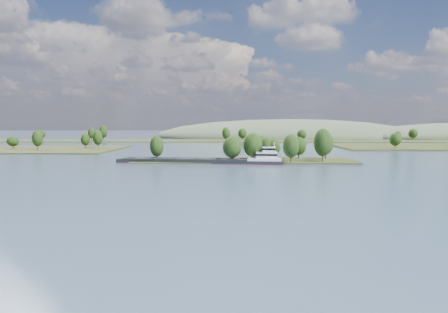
{
  "coord_description": "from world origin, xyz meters",
  "views": [
    {
      "loc": [
        -4.4,
        -19.83,
        17.63
      ],
      "look_at": [
        -7.93,
        130.0,
        6.0
      ],
      "focal_mm": 35.0,
      "sensor_mm": 36.0,
      "label": 1
    }
  ],
  "objects": [
    {
      "name": "ground",
      "position": [
        0.0,
        120.0,
        0.0
      ],
      "size": [
        1800.0,
        1800.0,
        0.0
      ],
      "primitive_type": "plane",
      "color": "#395262",
      "rests_on": "ground"
    },
    {
      "name": "tree_island",
      "position": [
        7.77,
        178.7,
        4.47
      ],
      "size": [
        100.0,
        32.17,
        15.75
      ],
      "color": "#2D3417",
      "rests_on": "ground"
    },
    {
      "name": "back_shoreline",
      "position": [
        7.34,
        399.71,
        0.69
      ],
      "size": [
        900.0,
        60.0,
        16.17
      ],
      "color": "#2D3417",
      "rests_on": "ground"
    },
    {
      "name": "hill_west",
      "position": [
        60.0,
        500.0,
        0.0
      ],
      "size": [
        320.0,
        160.0,
        44.0
      ],
      "primitive_type": "ellipsoid",
      "color": "#46573C",
      "rests_on": "ground"
    },
    {
      "name": "cargo_barge",
      "position": [
        -14.33,
        169.49,
        1.25
      ],
      "size": [
        73.86,
        17.18,
        9.92
      ],
      "color": "black",
      "rests_on": "ground"
    }
  ]
}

